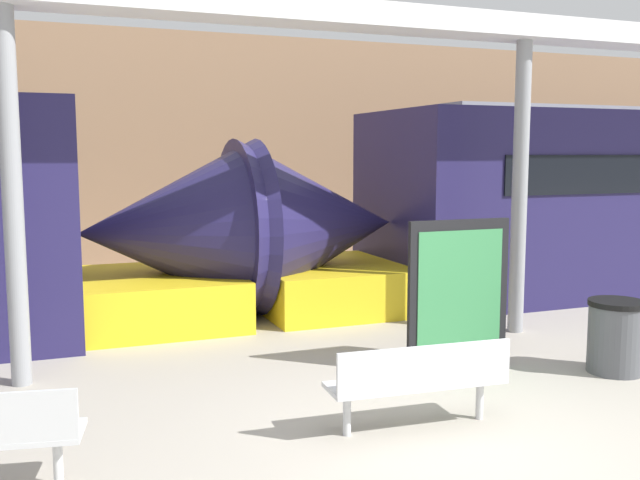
{
  "coord_description": "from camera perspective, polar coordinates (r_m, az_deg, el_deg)",
  "views": [
    {
      "loc": [
        -3.18,
        -4.81,
        2.42
      ],
      "look_at": [
        -0.17,
        2.98,
        1.4
      ],
      "focal_mm": 40.0,
      "sensor_mm": 36.0,
      "label": 1
    }
  ],
  "objects": [
    {
      "name": "bench_near",
      "position": [
        6.39,
        7.98,
        -10.88
      ],
      "size": [
        1.64,
        0.54,
        0.79
      ],
      "rotation": [
        0.0,
        0.0,
        -0.06
      ],
      "color": "silver",
      "rests_on": "ground_plane"
    },
    {
      "name": "support_column_far",
      "position": [
        7.93,
        -23.38,
        2.93
      ],
      "size": [
        0.21,
        0.21,
        3.88
      ],
      "primitive_type": "cylinder",
      "color": "gray",
      "rests_on": "ground_plane"
    },
    {
      "name": "station_wall",
      "position": [
        15.87,
        -9.66,
        7.16
      ],
      "size": [
        56.0,
        0.2,
        5.0
      ],
      "primitive_type": "cube",
      "color": "#937051",
      "rests_on": "ground_plane"
    },
    {
      "name": "ground_plane",
      "position": [
        6.26,
        11.8,
        -15.95
      ],
      "size": [
        60.0,
        60.0,
        0.0
      ],
      "primitive_type": "plane",
      "color": "#A8A093"
    },
    {
      "name": "trash_bin",
      "position": [
        8.59,
        22.59,
        -7.13
      ],
      "size": [
        0.62,
        0.62,
        0.81
      ],
      "color": "#4C4F54",
      "rests_on": "ground_plane"
    },
    {
      "name": "poster_board",
      "position": [
        8.19,
        11.03,
        -4.21
      ],
      "size": [
        1.26,
        0.07,
        1.69
      ],
      "color": "black",
      "rests_on": "ground_plane"
    },
    {
      "name": "canopy_beam",
      "position": [
        10.01,
        16.09,
        15.92
      ],
      "size": [
        28.0,
        0.6,
        0.28
      ],
      "primitive_type": "cube",
      "color": "silver",
      "rests_on": "support_column_near"
    },
    {
      "name": "support_column_near",
      "position": [
        9.9,
        15.69,
        3.93
      ],
      "size": [
        0.21,
        0.21,
        3.88
      ],
      "primitive_type": "cylinder",
      "color": "gray",
      "rests_on": "ground_plane"
    }
  ]
}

